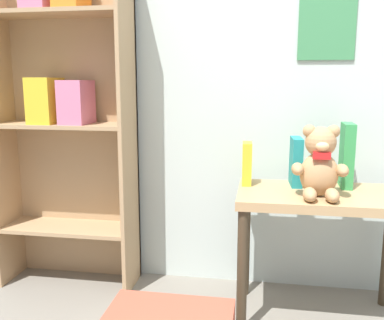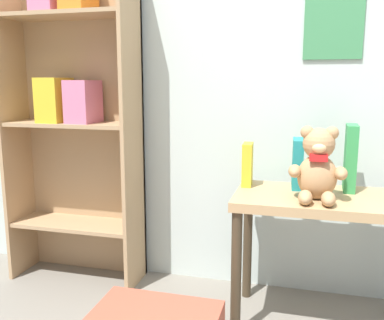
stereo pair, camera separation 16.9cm
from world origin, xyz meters
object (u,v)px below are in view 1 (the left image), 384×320
object	(u,v)px
book_standing_yellow	(247,163)
teddy_bear	(320,164)
display_table	(322,214)
book_standing_green	(347,155)
bookshelf_side	(66,105)
book_standing_teal	(296,162)

from	to	relation	value
book_standing_yellow	teddy_bear	bearing A→B (deg)	-32.34
display_table	book_standing_green	distance (m)	0.27
book_standing_green	book_standing_yellow	bearing A→B (deg)	-175.13
bookshelf_side	book_standing_teal	bearing A→B (deg)	-4.14
bookshelf_side	teddy_bear	world-z (taller)	bookshelf_side
bookshelf_side	teddy_bear	size ratio (longest dim) A/B	5.66
book_standing_yellow	book_standing_teal	bearing A→B (deg)	1.59
teddy_bear	book_standing_green	world-z (taller)	teddy_bear
book_standing_green	bookshelf_side	bearing A→B (deg)	178.69
book_standing_green	teddy_bear	bearing A→B (deg)	-123.77
display_table	book_standing_yellow	distance (m)	0.37
display_table	teddy_bear	size ratio (longest dim) A/B	2.45
book_standing_yellow	book_standing_green	size ratio (longest dim) A/B	0.68
book_standing_yellow	book_standing_teal	xyz separation A→B (m)	(0.20, 0.02, 0.01)
display_table	teddy_bear	xyz separation A→B (m)	(-0.03, -0.07, 0.21)
bookshelf_side	book_standing_yellow	size ratio (longest dim) A/B	8.64
bookshelf_side	book_standing_teal	world-z (taller)	bookshelf_side
book_standing_green	book_standing_teal	bearing A→B (deg)	-176.43
display_table	book_standing_green	bearing A→B (deg)	48.22
book_standing_yellow	display_table	bearing A→B (deg)	-19.58
book_standing_yellow	bookshelf_side	bearing A→B (deg)	171.18
book_standing_yellow	book_standing_teal	world-z (taller)	book_standing_teal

